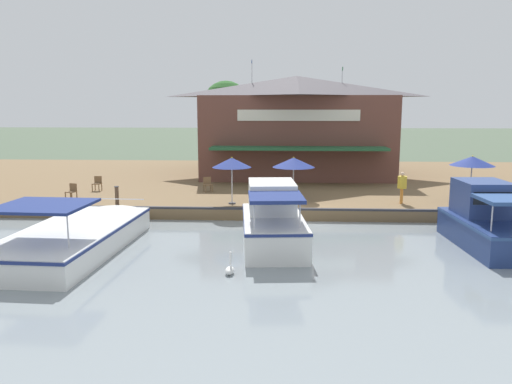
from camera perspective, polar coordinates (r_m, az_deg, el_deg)
The scene contains 18 objects.
ground_plane at distance 23.75m, azimuth 3.72°, elevation -3.53°, with size 220.00×220.00×0.00m, color #4C5B47.
quay_deck at distance 34.50m, azimuth 3.50°, elevation 1.12°, with size 22.00×56.00×0.60m, color brown.
quay_edge_fender at distance 23.70m, azimuth 3.73°, elevation -1.95°, with size 0.20×50.40×0.10m, color #2D2D33.
waterfront_restaurant at distance 36.56m, azimuth 4.62°, elevation 7.68°, with size 11.38×13.50×8.15m.
patio_umbrella_mid_patio_right at distance 26.04m, azimuth 4.31°, elevation 3.39°, with size 2.20×2.20×2.27m.
patio_umbrella_mid_patio_left at distance 27.32m, azimuth 23.49°, elevation 3.27°, with size 2.16×2.16×2.43m.
patio_umbrella_by_entrance at distance 24.89m, azimuth -2.78°, elevation 3.37°, with size 1.95×1.95×2.38m.
cafe_chair_beside_entrance at distance 27.99m, azimuth -20.31°, elevation 0.15°, with size 0.54×0.54×0.85m.
cafe_chair_facing_river at distance 28.83m, azimuth -5.54°, elevation 0.97°, with size 0.58×0.58×0.85m.
cafe_chair_far_corner_seat at distance 30.48m, azimuth -17.68°, elevation 1.03°, with size 0.46×0.46×0.85m.
cafe_chair_mid_patio at distance 26.83m, azimuth 2.71°, elevation 0.35°, with size 0.49×0.49×0.85m.
person_near_entrance at distance 26.16m, azimuth 16.36°, elevation 0.88°, with size 0.45×0.45×1.60m.
motorboat_fourth_along at distance 19.94m, azimuth 1.85°, elevation -3.19°, with size 6.42×2.77×2.39m.
motorboat_far_downstream at distance 20.60m, azimuth -19.16°, elevation -4.39°, with size 9.57×3.75×2.17m.
motorboat_outer_channel at distance 21.62m, azimuth 24.52°, elevation -3.12°, with size 6.13×2.46×2.47m.
mooring_post at distance 25.16m, azimuth -15.61°, elevation -0.50°, with size 0.22×0.22×1.03m.
swan at distance 16.35m, azimuth -3.02°, elevation -8.84°, with size 0.61×0.31×0.69m.
tree_upstream_bank at distance 42.61m, azimuth -3.67°, elevation 9.81°, with size 4.12×3.93×7.02m.
Camera 1 is at (23.12, -0.34, 5.41)m, focal length 35.00 mm.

